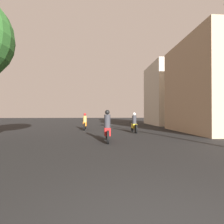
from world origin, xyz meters
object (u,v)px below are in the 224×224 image
(building_right_near, at_px, (211,87))
(motorcycle_orange, at_px, (85,123))
(motorcycle_yellow, at_px, (134,124))
(building_right_far, at_px, (167,95))
(motorcycle_red, at_px, (107,129))

(building_right_near, bearing_deg, motorcycle_orange, 164.36)
(motorcycle_yellow, height_order, building_right_far, building_right_far)
(motorcycle_yellow, height_order, building_right_near, building_right_near)
(building_right_near, bearing_deg, building_right_far, 88.57)
(motorcycle_red, relative_size, motorcycle_yellow, 0.98)
(motorcycle_orange, relative_size, building_right_far, 0.26)
(motorcycle_red, bearing_deg, motorcycle_yellow, 57.68)
(motorcycle_red, bearing_deg, building_right_near, 21.56)
(motorcycle_orange, height_order, building_right_far, building_right_far)
(motorcycle_red, relative_size, motorcycle_orange, 0.96)
(building_right_near, height_order, building_right_far, building_right_far)
(motorcycle_red, xyz_separation_m, building_right_far, (8.59, 13.37, 3.27))
(motorcycle_orange, height_order, building_right_near, building_right_near)
(motorcycle_red, distance_m, motorcycle_orange, 7.05)
(building_right_far, bearing_deg, motorcycle_orange, -147.55)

